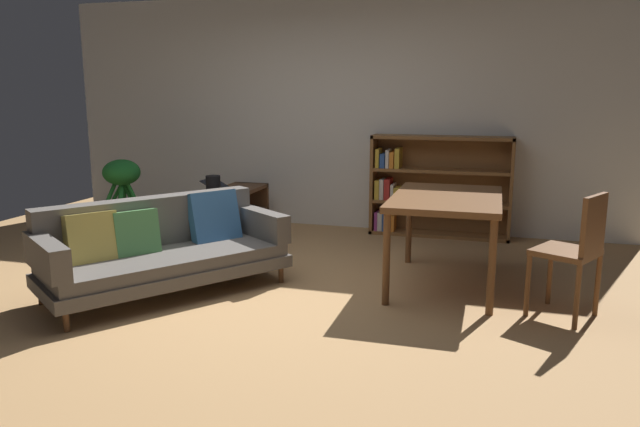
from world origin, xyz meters
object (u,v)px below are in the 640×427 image
Objects in this scene: fabric_couch at (160,247)px; dining_chair_near at (575,248)px; bookshelf at (431,186)px; potted_floor_plant at (122,189)px; media_console at (228,216)px; open_laptop at (225,188)px; desk_speaker at (213,186)px; dining_table at (446,205)px.

dining_chair_near reaches higher than fabric_couch.
dining_chair_near is at bearing -61.86° from bookshelf.
fabric_couch is 1.98m from potted_floor_plant.
dining_chair_near reaches higher than media_console.
fabric_couch is 1.77m from media_console.
desk_speaker is at bearing -80.52° from open_laptop.
potted_floor_plant is at bearing 169.07° from dining_table.
fabric_couch is 9.02× the size of desk_speaker.
open_laptop is 2.30m from bookshelf.
fabric_couch is 2.21× the size of dining_chair_near.
open_laptop is 0.45m from desk_speaker.
desk_speaker is at bearing -149.83° from bookshelf.
fabric_couch is 3.16m from dining_chair_near.
fabric_couch is 1.55× the size of dining_table.
media_console is 2.64m from dining_table.
bookshelf reaches higher than dining_table.
desk_speaker is at bearing -3.58° from potted_floor_plant.
fabric_couch is at bearing -47.75° from potted_floor_plant.
fabric_couch is at bearing -81.55° from open_laptop.
dining_chair_near is (3.36, -1.48, 0.26)m from media_console.
media_console is at bearing 156.17° from dining_chair_near.
dining_table is 1.86m from bookshelf.
open_laptop is (-0.27, 1.83, 0.19)m from fabric_couch.
dining_table is 1.43× the size of dining_chair_near.
bookshelf is (3.22, 1.15, -0.00)m from potted_floor_plant.
dining_chair_near is 2.65m from bookshelf.
desk_speaker is (0.02, -0.36, 0.38)m from media_console.
bookshelf is at bearing 118.14° from dining_chair_near.
desk_speaker is 0.25× the size of potted_floor_plant.
media_console is at bearing 158.05° from dining_table.
desk_speaker reaches higher than media_console.
potted_floor_plant is 3.60m from dining_table.
desk_speaker is 2.42m from bookshelf.
bookshelf is (-0.31, 1.83, -0.13)m from dining_table.
bookshelf reaches higher than open_laptop.
fabric_couch is at bearing -126.03° from bookshelf.
fabric_couch reaches higher than media_console.
open_laptop is at bearing 98.45° from fabric_couch.
bookshelf is at bearing 53.97° from fabric_couch.
fabric_couch is 4.58× the size of open_laptop.
desk_speaker is 0.15× the size of bookshelf.
desk_speaker is 3.53m from dining_chair_near.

